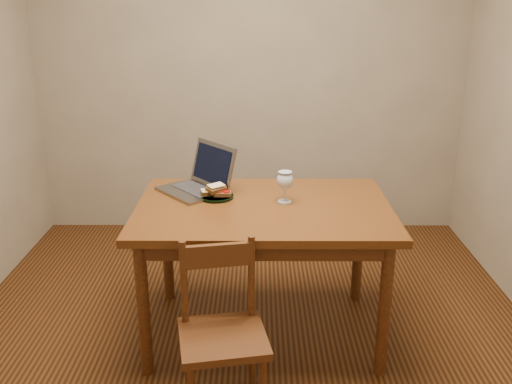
{
  "coord_description": "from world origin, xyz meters",
  "views": [
    {
      "loc": [
        0.06,
        -2.67,
        1.75
      ],
      "look_at": [
        0.05,
        0.1,
        0.8
      ],
      "focal_mm": 40.0,
      "sensor_mm": 36.0,
      "label": 1
    }
  ],
  "objects_px": {
    "chair": "(222,325)",
    "laptop": "(201,179)",
    "plate": "(216,196)",
    "milk_glass": "(285,187)",
    "table": "(263,221)"
  },
  "relations": [
    {
      "from": "chair",
      "to": "milk_glass",
      "type": "xyz_separation_m",
      "value": [
        0.29,
        0.67,
        0.4
      ]
    },
    {
      "from": "table",
      "to": "laptop",
      "type": "distance_m",
      "value": 0.44
    },
    {
      "from": "plate",
      "to": "laptop",
      "type": "distance_m",
      "value": 0.17
    },
    {
      "from": "table",
      "to": "laptop",
      "type": "relative_size",
      "value": 2.78
    },
    {
      "from": "chair",
      "to": "milk_glass",
      "type": "relative_size",
      "value": 2.53
    },
    {
      "from": "chair",
      "to": "plate",
      "type": "xyz_separation_m",
      "value": [
        -0.07,
        0.74,
        0.32
      ]
    },
    {
      "from": "plate",
      "to": "laptop",
      "type": "height_order",
      "value": "laptop"
    },
    {
      "from": "table",
      "to": "chair",
      "type": "bearing_deg",
      "value": -106.11
    },
    {
      "from": "table",
      "to": "chair",
      "type": "relative_size",
      "value": 3.07
    },
    {
      "from": "laptop",
      "to": "milk_glass",
      "type": "bearing_deg",
      "value": 26.87
    },
    {
      "from": "chair",
      "to": "laptop",
      "type": "xyz_separation_m",
      "value": [
        -0.16,
        0.87,
        0.38
      ]
    },
    {
      "from": "plate",
      "to": "milk_glass",
      "type": "xyz_separation_m",
      "value": [
        0.36,
        -0.06,
        0.08
      ]
    },
    {
      "from": "milk_glass",
      "to": "laptop",
      "type": "xyz_separation_m",
      "value": [
        -0.45,
        0.19,
        -0.02
      ]
    },
    {
      "from": "milk_glass",
      "to": "table",
      "type": "bearing_deg",
      "value": -156.12
    },
    {
      "from": "chair",
      "to": "laptop",
      "type": "bearing_deg",
      "value": 89.91
    }
  ]
}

